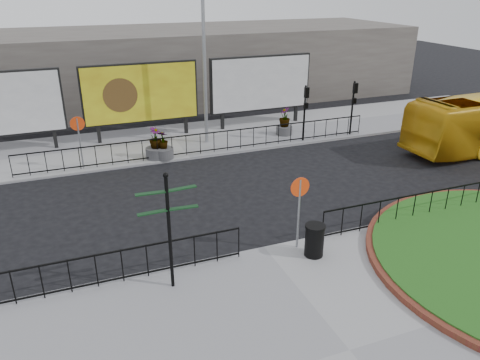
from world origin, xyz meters
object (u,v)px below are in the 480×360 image
billboard_mid (141,93)px  fingerpost_sign (169,220)px  planter_a (156,147)px  planter_c (284,124)px  litter_bin (314,240)px  planter_b (164,149)px  lamp_post (204,53)px

billboard_mid → fingerpost_sign: (-1.79, -13.97, -0.36)m
planter_a → planter_c: size_ratio=1.00×
litter_bin → planter_b: 10.71m
lamp_post → fingerpost_sign: 13.18m
planter_b → lamp_post: bearing=30.6°
lamp_post → planter_b: size_ratio=6.73×
planter_a → planter_c: 7.64m
lamp_post → litter_bin: bearing=-91.1°
planter_c → lamp_post: bearing=176.4°
litter_bin → planter_c: bearing=68.1°
lamp_post → planter_c: size_ratio=5.92×
lamp_post → billboard_mid: bearing=146.7°
billboard_mid → litter_bin: (2.77, -13.99, -1.94)m
lamp_post → planter_a: lamp_post is taller
planter_b → fingerpost_sign: bearing=-101.4°
billboard_mid → litter_bin: size_ratio=5.81×
planter_a → billboard_mid: bearing=89.2°
litter_bin → planter_a: (-2.82, 10.58, 0.03)m
fingerpost_sign → planter_b: (2.09, 10.40, -1.65)m
billboard_mid → fingerpost_sign: size_ratio=1.77×
lamp_post → planter_c: lamp_post is taller
lamp_post → planter_a: 5.34m
billboard_mid → lamp_post: 4.23m
fingerpost_sign → planter_a: bearing=84.5°
planter_a → planter_b: (0.35, -0.15, -0.10)m
billboard_mid → lamp_post: bearing=-33.3°
planter_b → litter_bin: bearing=-76.7°
planter_a → planter_b: bearing=-23.7°
fingerpost_sign → litter_bin: size_ratio=3.29×
planter_a → planter_b: size_ratio=1.13×
fingerpost_sign → lamp_post: bearing=72.1°
billboard_mid → fingerpost_sign: bearing=-97.3°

